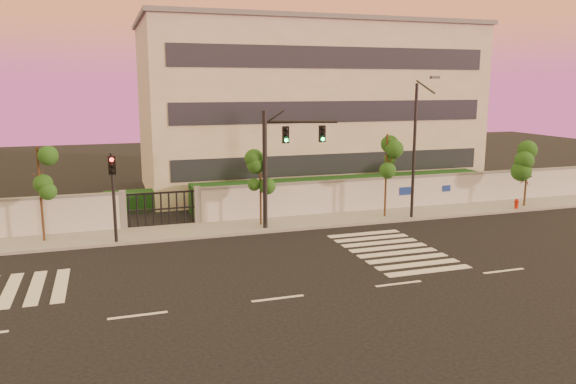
% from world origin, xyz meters
% --- Properties ---
extents(ground, '(120.00, 120.00, 0.00)m').
position_xyz_m(ground, '(0.00, 0.00, 0.00)').
color(ground, black).
rests_on(ground, ground).
extents(sidewalk, '(60.00, 3.00, 0.15)m').
position_xyz_m(sidewalk, '(0.00, 10.50, 0.07)').
color(sidewalk, gray).
rests_on(sidewalk, ground).
extents(perimeter_wall, '(60.00, 0.36, 2.20)m').
position_xyz_m(perimeter_wall, '(0.10, 12.00, 1.07)').
color(perimeter_wall, silver).
rests_on(perimeter_wall, ground).
extents(hedge_row, '(41.00, 4.25, 1.80)m').
position_xyz_m(hedge_row, '(1.17, 14.74, 0.82)').
color(hedge_row, '#103616').
rests_on(hedge_row, ground).
extents(institutional_building, '(24.40, 12.40, 12.25)m').
position_xyz_m(institutional_building, '(9.00, 21.99, 6.16)').
color(institutional_building, beige).
rests_on(institutional_building, ground).
extents(road_markings, '(57.00, 7.62, 0.02)m').
position_xyz_m(road_markings, '(-1.58, 3.76, 0.01)').
color(road_markings, silver).
rests_on(road_markings, ground).
extents(street_tree_c, '(1.37, 1.09, 4.82)m').
position_xyz_m(street_tree_c, '(-8.84, 10.60, 3.54)').
color(street_tree_c, '#382314').
rests_on(street_tree_c, ground).
extents(street_tree_d, '(1.41, 1.12, 4.09)m').
position_xyz_m(street_tree_d, '(2.25, 10.45, 3.01)').
color(street_tree_d, '#382314').
rests_on(street_tree_d, ground).
extents(street_tree_e, '(1.47, 1.17, 4.97)m').
position_xyz_m(street_tree_e, '(9.69, 10.08, 3.66)').
color(street_tree_e, '#382314').
rests_on(street_tree_e, ground).
extents(street_tree_f, '(1.58, 1.26, 4.03)m').
position_xyz_m(street_tree_f, '(19.56, 9.94, 2.97)').
color(street_tree_f, '#382314').
rests_on(street_tree_f, ground).
extents(traffic_signal_main, '(3.99, 1.48, 6.44)m').
position_xyz_m(traffic_signal_main, '(3.08, 9.66, 4.07)').
color(traffic_signal_main, black).
rests_on(traffic_signal_main, ground).
extents(traffic_signal_secondary, '(0.36, 0.34, 4.57)m').
position_xyz_m(traffic_signal_secondary, '(-5.47, 9.27, 2.90)').
color(traffic_signal_secondary, black).
rests_on(traffic_signal_secondary, ground).
extents(streetlight_east, '(0.49, 1.97, 8.20)m').
position_xyz_m(streetlight_east, '(11.07, 9.23, 4.43)').
color(streetlight_east, black).
rests_on(streetlight_east, ground).
extents(fire_hydrant, '(0.31, 0.29, 0.78)m').
position_xyz_m(fire_hydrant, '(18.48, 9.39, 0.39)').
color(fire_hydrant, '#A91C0B').
rests_on(fire_hydrant, ground).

